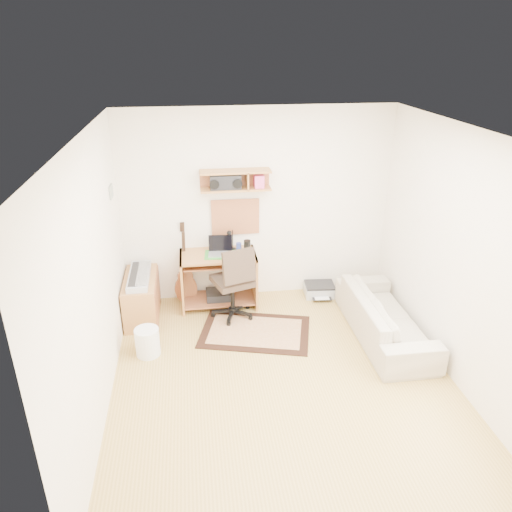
{
  "coord_description": "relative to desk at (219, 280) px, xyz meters",
  "views": [
    {
      "loc": [
        -0.87,
        -4.17,
        3.36
      ],
      "look_at": [
        -0.15,
        1.05,
        1.0
      ],
      "focal_mm": 34.37,
      "sensor_mm": 36.0,
      "label": 1
    }
  ],
  "objects": [
    {
      "name": "waste_basket",
      "position": [
        -0.89,
        -1.05,
        -0.21
      ],
      "size": [
        0.36,
        0.36,
        0.33
      ],
      "primitive_type": "cylinder",
      "rotation": [
        0.0,
        0.0,
        -0.34
      ],
      "color": "white",
      "rests_on": "floor"
    },
    {
      "name": "pencil_cup",
      "position": [
        0.29,
        0.1,
        0.43
      ],
      "size": [
        0.07,
        0.07,
        0.1
      ],
      "primitive_type": "cylinder",
      "color": "#34449C",
      "rests_on": "desk"
    },
    {
      "name": "wall_shelf",
      "position": [
        0.26,
        0.15,
        1.32
      ],
      "size": [
        0.9,
        0.25,
        0.26
      ],
      "primitive_type": "cube",
      "color": "#BA7D41",
      "rests_on": "back_wall"
    },
    {
      "name": "cork_board",
      "position": [
        0.26,
        0.25,
        0.79
      ],
      "size": [
        0.64,
        0.03,
        0.49
      ],
      "primitive_type": "cube",
      "color": "tan",
      "rests_on": "back_wall"
    },
    {
      "name": "music_keyboard",
      "position": [
        -1.02,
        -0.18,
        0.21
      ],
      "size": [
        0.25,
        0.81,
        0.07
      ],
      "primitive_type": "cube",
      "color": "#B2B5BA",
      "rests_on": "cabinet"
    },
    {
      "name": "floor",
      "position": [
        0.56,
        -1.73,
        -0.38
      ],
      "size": [
        3.6,
        4.0,
        0.01
      ],
      "primitive_type": "cube",
      "color": "tan",
      "rests_on": "ground"
    },
    {
      "name": "boombox",
      "position": [
        0.14,
        0.15,
        1.3
      ],
      "size": [
        0.39,
        0.18,
        0.2
      ],
      "primitive_type": "cube",
      "color": "black",
      "rests_on": "wall_shelf"
    },
    {
      "name": "desk_lamp",
      "position": [
        0.21,
        0.14,
        0.52
      ],
      "size": [
        0.1,
        0.1,
        0.29
      ],
      "primitive_type": null,
      "color": "black",
      "rests_on": "desk"
    },
    {
      "name": "laptop",
      "position": [
        0.03,
        -0.02,
        0.49
      ],
      "size": [
        0.34,
        0.34,
        0.24
      ],
      "primitive_type": null,
      "rotation": [
        0.0,
        0.0,
        -0.09
      ],
      "color": "silver",
      "rests_on": "desk"
    },
    {
      "name": "task_chair",
      "position": [
        0.16,
        -0.33,
        0.14
      ],
      "size": [
        0.67,
        0.67,
        1.03
      ],
      "primitive_type": null,
      "rotation": [
        0.0,
        0.0,
        0.32
      ],
      "color": "#372A20",
      "rests_on": "floor"
    },
    {
      "name": "right_wall",
      "position": [
        2.37,
        -1.73,
        0.93
      ],
      "size": [
        0.01,
        4.0,
        2.6
      ],
      "primitive_type": "cube",
      "color": "white",
      "rests_on": "ground"
    },
    {
      "name": "sofa",
      "position": [
        1.94,
        -1.04,
        -0.02
      ],
      "size": [
        0.53,
        1.81,
        0.71
      ],
      "primitive_type": "imported",
      "rotation": [
        0.0,
        0.0,
        1.57
      ],
      "color": "#B9AC93",
      "rests_on": "floor"
    },
    {
      "name": "desk",
      "position": [
        0.0,
        0.0,
        0.0
      ],
      "size": [
        1.0,
        0.55,
        0.75
      ],
      "primitive_type": null,
      "color": "#BA7D41",
      "rests_on": "floor"
    },
    {
      "name": "printer",
      "position": [
        1.43,
        0.08,
        -0.29
      ],
      "size": [
        0.45,
        0.36,
        0.16
      ],
      "primitive_type": "cube",
      "rotation": [
        0.0,
        0.0,
        -0.07
      ],
      "color": "#A5A8AA",
      "rests_on": "floor"
    },
    {
      "name": "guitar",
      "position": [
        -0.45,
        0.13,
        0.2
      ],
      "size": [
        0.33,
        0.24,
        1.14
      ],
      "primitive_type": null,
      "rotation": [
        0.0,
        0.0,
        0.17
      ],
      "color": "#A25A32",
      "rests_on": "floor"
    },
    {
      "name": "back_wall",
      "position": [
        0.56,
        0.28,
        0.93
      ],
      "size": [
        3.6,
        0.01,
        2.6
      ],
      "primitive_type": "cube",
      "color": "white",
      "rests_on": "ground"
    },
    {
      "name": "cabinet",
      "position": [
        -1.02,
        -0.18,
        -0.1
      ],
      "size": [
        0.4,
        0.9,
        0.55
      ],
      "primitive_type": "cube",
      "color": "#BA7D41",
      "rests_on": "floor"
    },
    {
      "name": "ceiling",
      "position": [
        0.56,
        -1.73,
        2.23
      ],
      "size": [
        3.6,
        4.0,
        0.01
      ],
      "primitive_type": "cube",
      "color": "white",
      "rests_on": "ground"
    },
    {
      "name": "rug",
      "position": [
        0.39,
        -0.76,
        -0.37
      ],
      "size": [
        1.51,
        1.2,
        0.02
      ],
      "primitive_type": "cube",
      "rotation": [
        0.0,
        0.0,
        -0.26
      ],
      "color": "#D2BE8D",
      "rests_on": "floor"
    },
    {
      "name": "speaker",
      "position": [
        0.38,
        -0.05,
        0.47
      ],
      "size": [
        0.09,
        0.09,
        0.2
      ],
      "primitive_type": "cylinder",
      "color": "black",
      "rests_on": "desk"
    },
    {
      "name": "wall_photo",
      "position": [
        -1.22,
        -0.23,
        1.34
      ],
      "size": [
        0.02,
        0.2,
        0.15
      ],
      "primitive_type": "cube",
      "color": "#4C8CBF",
      "rests_on": "left_wall"
    },
    {
      "name": "left_wall",
      "position": [
        -1.24,
        -1.73,
        0.93
      ],
      "size": [
        0.01,
        4.0,
        2.6
      ],
      "primitive_type": "cube",
      "color": "white",
      "rests_on": "ground"
    }
  ]
}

